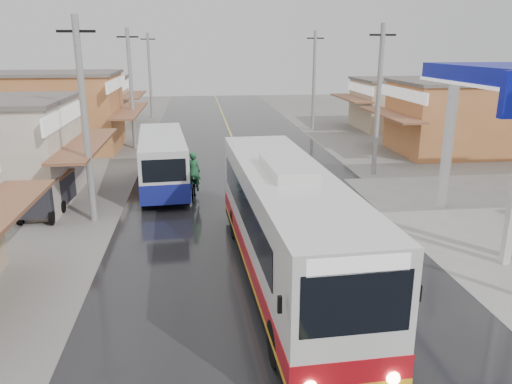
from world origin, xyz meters
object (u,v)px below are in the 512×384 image
coach_bus (286,225)px  tricycle_near (55,188)px  tricycle_far (40,197)px  cyclist (194,183)px  second_bus (163,160)px

coach_bus → tricycle_near: size_ratio=5.63×
tricycle_near → tricycle_far: (-0.19, -1.50, 0.06)m
cyclist → tricycle_far: 6.57m
second_bus → tricycle_far: 6.22m
cyclist → second_bus: bearing=130.1°
second_bus → tricycle_far: size_ratio=3.77×
coach_bus → tricycle_far: 11.27m
coach_bus → second_bus: bearing=109.4°
cyclist → tricycle_near: (-6.06, -0.54, 0.14)m
coach_bus → second_bus: coach_bus is taller
second_bus → cyclist: 2.57m
tricycle_far → coach_bus: bearing=-37.0°
second_bus → coach_bus: bearing=-72.9°
second_bus → tricycle_near: 5.22m
cyclist → tricycle_far: size_ratio=1.04×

